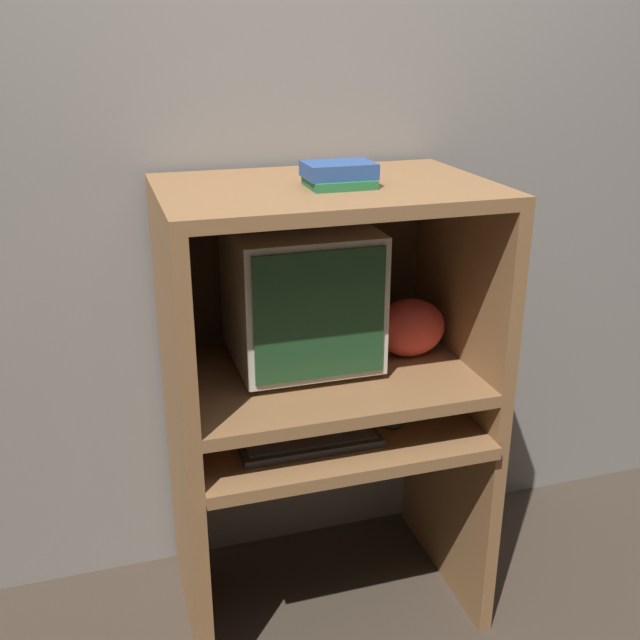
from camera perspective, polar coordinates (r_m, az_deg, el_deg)
The scene contains 9 objects.
wall_back at distance 2.36m, azimuth -2.24°, elevation 10.69°, with size 6.00×0.06×2.60m.
desk_base at distance 2.34m, azimuth 0.66°, elevation -13.19°, with size 0.89×0.63×0.66m.
desk_monitor_shelf at distance 2.19m, azimuth 0.41°, elevation -4.57°, with size 0.89×0.60×0.15m.
hutch_upper at distance 2.08m, azimuth 0.18°, elevation 5.62°, with size 0.89×0.60×0.54m.
crt_monitor at distance 2.14m, azimuth -1.50°, elevation 1.97°, with size 0.39×0.40×0.41m.
keyboard at distance 2.09m, azimuth -0.87°, elevation -9.06°, with size 0.39×0.16×0.03m.
mouse at distance 2.17m, azimuth 5.59°, elevation -7.92°, with size 0.06×0.04×0.03m.
snack_bag at distance 2.25m, azimuth 6.87°, elevation -0.57°, with size 0.21×0.16×0.18m.
book_stack at distance 1.97m, azimuth 1.46°, elevation 11.02°, with size 0.18×0.14×0.06m.
Camera 1 is at (-0.59, -1.58, 1.73)m, focal length 42.00 mm.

